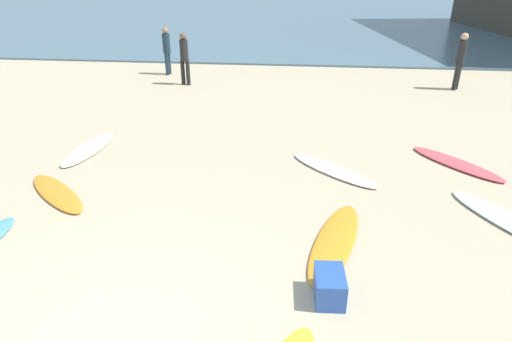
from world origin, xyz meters
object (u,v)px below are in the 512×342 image
at_px(surfboard_2, 333,170).
at_px(surfboard_5, 456,163).
at_px(surfboard_0, 335,241).
at_px(beach_cooler, 330,286).
at_px(beachgoer_far, 167,49).
at_px(beachgoer_near, 184,56).
at_px(surfboard_4, 89,148).
at_px(surfboard_8, 57,193).
at_px(beachgoer_mid, 460,58).

relative_size(surfboard_2, surfboard_5, 1.01).
distance_m(surfboard_0, surfboard_2, 2.60).
xyz_separation_m(surfboard_2, beach_cooler, (-0.26, -3.84, 0.16)).
distance_m(surfboard_5, beachgoer_far, 11.35).
height_order(beachgoer_near, beach_cooler, beachgoer_near).
height_order(surfboard_2, surfboard_4, surfboard_4).
bearing_deg(surfboard_0, surfboard_2, 103.26).
height_order(surfboard_2, surfboard_8, surfboard_8).
bearing_deg(surfboard_2, surfboard_5, 145.74).
relative_size(surfboard_2, beachgoer_far, 1.26).
relative_size(surfboard_4, beach_cooler, 3.84).
bearing_deg(beachgoer_far, surfboard_2, -138.60).
distance_m(beachgoer_far, beach_cooler, 13.20).
height_order(surfboard_0, surfboard_4, same).
relative_size(surfboard_0, beachgoer_far, 1.35).
bearing_deg(beachgoer_far, beach_cooler, -149.38).
bearing_deg(beachgoer_near, surfboard_8, 100.00).
distance_m(surfboard_5, beachgoer_mid, 6.68).
height_order(surfboard_0, surfboard_5, surfboard_5).
bearing_deg(beach_cooler, surfboard_5, 56.97).
height_order(surfboard_4, beachgoer_far, beachgoer_far).
xyz_separation_m(surfboard_0, surfboard_4, (-5.44, 3.16, 0.00)).
distance_m(surfboard_0, beachgoer_far, 12.17).
xyz_separation_m(surfboard_4, beachgoer_mid, (9.97, 6.40, 1.01)).
height_order(surfboard_5, beach_cooler, beach_cooler).
bearing_deg(beach_cooler, beachgoer_near, 113.50).
distance_m(surfboard_0, beachgoer_near, 10.40).
bearing_deg(surfboard_5, surfboard_2, 152.84).
bearing_deg(surfboard_4, beach_cooler, -35.09).
relative_size(surfboard_2, surfboard_4, 1.02).
distance_m(surfboard_0, surfboard_5, 4.22).
distance_m(surfboard_2, surfboard_5, 2.70).
relative_size(surfboard_4, beachgoer_far, 1.23).
bearing_deg(surfboard_4, beachgoer_near, 87.70).
height_order(surfboard_8, beachgoer_far, beachgoer_far).
distance_m(surfboard_5, surfboard_8, 8.12).
height_order(surfboard_4, surfboard_8, surfboard_4).
relative_size(surfboard_2, beach_cooler, 3.92).
bearing_deg(surfboard_5, surfboard_8, 155.49).
height_order(surfboard_5, beachgoer_far, beachgoer_far).
distance_m(surfboard_2, surfboard_4, 5.58).
xyz_separation_m(surfboard_2, beachgoer_mid, (4.42, 6.96, 1.01)).
bearing_deg(surfboard_8, surfboard_4, -129.36).
bearing_deg(beach_cooler, surfboard_0, 83.25).
bearing_deg(surfboard_5, beach_cooler, -163.02).
xyz_separation_m(surfboard_8, beach_cooler, (4.94, -2.28, 0.16)).
distance_m(beachgoer_mid, beach_cooler, 11.80).
xyz_separation_m(surfboard_0, beachgoer_mid, (4.53, 9.56, 1.01)).
distance_m(surfboard_2, beachgoer_near, 8.24).
bearing_deg(surfboard_0, beach_cooler, -81.10).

